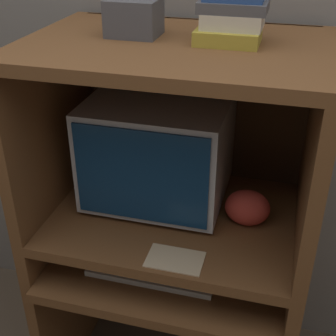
# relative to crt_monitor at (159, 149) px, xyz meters

# --- Properties ---
(wall_back) EXTENTS (6.00, 0.06, 2.60)m
(wall_back) POSITION_rel_crt_monitor_xyz_m (0.08, 0.29, 0.32)
(wall_back) COLOR gray
(wall_back) RESTS_ON ground_plane
(desk_base) EXTENTS (0.88, 0.65, 0.62)m
(desk_base) POSITION_rel_crt_monitor_xyz_m (0.08, -0.12, -0.59)
(desk_base) COLOR brown
(desk_base) RESTS_ON ground_plane
(desk_monitor_shelf) EXTENTS (0.88, 0.62, 0.16)m
(desk_monitor_shelf) POSITION_rel_crt_monitor_xyz_m (0.08, -0.08, -0.23)
(desk_monitor_shelf) COLOR brown
(desk_monitor_shelf) RESTS_ON desk_base
(hutch_upper) EXTENTS (0.88, 0.62, 0.58)m
(hutch_upper) POSITION_rel_crt_monitor_xyz_m (0.08, -0.05, 0.19)
(hutch_upper) COLOR brown
(hutch_upper) RESTS_ON desk_monitor_shelf
(crt_monitor) EXTENTS (0.46, 0.41, 0.37)m
(crt_monitor) POSITION_rel_crt_monitor_xyz_m (0.00, 0.00, 0.00)
(crt_monitor) COLOR #B2B2B7
(crt_monitor) RESTS_ON desk_monitor_shelf
(keyboard) EXTENTS (0.43, 0.13, 0.03)m
(keyboard) POSITION_rel_crt_monitor_xyz_m (0.04, -0.23, -0.34)
(keyboard) COLOR beige
(keyboard) RESTS_ON desk_base
(mouse) EXTENTS (0.07, 0.05, 0.03)m
(mouse) POSITION_rel_crt_monitor_xyz_m (0.31, -0.23, -0.34)
(mouse) COLOR black
(mouse) RESTS_ON desk_base
(snack_bag) EXTENTS (0.15, 0.11, 0.12)m
(snack_bag) POSITION_rel_crt_monitor_xyz_m (0.32, -0.08, -0.13)
(snack_bag) COLOR #BC382D
(snack_bag) RESTS_ON desk_monitor_shelf
(book_stack) EXTENTS (0.19, 0.15, 0.14)m
(book_stack) POSITION_rel_crt_monitor_xyz_m (0.23, -0.05, 0.46)
(book_stack) COLOR gold
(book_stack) RESTS_ON hutch_upper
(paper_card) EXTENTS (0.17, 0.11, 0.00)m
(paper_card) POSITION_rel_crt_monitor_xyz_m (0.14, -0.32, -0.19)
(paper_card) COLOR #CCB28C
(paper_card) RESTS_ON desk_monitor_shelf
(storage_box) EXTENTS (0.15, 0.13, 0.10)m
(storage_box) POSITION_rel_crt_monitor_xyz_m (-0.06, -0.05, 0.44)
(storage_box) COLOR #4C4C51
(storage_box) RESTS_ON hutch_upper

